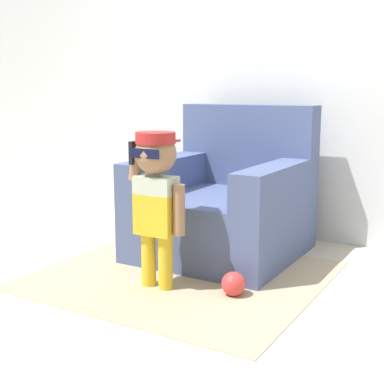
{
  "coord_description": "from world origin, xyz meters",
  "views": [
    {
      "loc": [
        1.54,
        -3.18,
        1.11
      ],
      "look_at": [
        -0.1,
        -0.39,
        0.5
      ],
      "focal_mm": 50.0,
      "sensor_mm": 36.0,
      "label": 1
    }
  ],
  "objects_px": {
    "side_table": "(152,193)",
    "armchair": "(226,204)",
    "toy_ball": "(233,284)",
    "person_child": "(156,185)"
  },
  "relations": [
    {
      "from": "side_table",
      "to": "toy_ball",
      "type": "bearing_deg",
      "value": -37.48
    },
    {
      "from": "side_table",
      "to": "toy_ball",
      "type": "height_order",
      "value": "side_table"
    },
    {
      "from": "armchair",
      "to": "toy_ball",
      "type": "height_order",
      "value": "armchair"
    },
    {
      "from": "person_child",
      "to": "toy_ball",
      "type": "relative_size",
      "value": 6.58
    },
    {
      "from": "side_table",
      "to": "armchair",
      "type": "bearing_deg",
      "value": -13.64
    },
    {
      "from": "toy_ball",
      "to": "person_child",
      "type": "bearing_deg",
      "value": -166.27
    },
    {
      "from": "person_child",
      "to": "side_table",
      "type": "xyz_separation_m",
      "value": [
        -0.72,
        0.99,
        -0.28
      ]
    },
    {
      "from": "person_child",
      "to": "side_table",
      "type": "bearing_deg",
      "value": 126.08
    },
    {
      "from": "toy_ball",
      "to": "armchair",
      "type": "bearing_deg",
      "value": 120.11
    },
    {
      "from": "side_table",
      "to": "toy_ball",
      "type": "distance_m",
      "value": 1.48
    }
  ]
}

